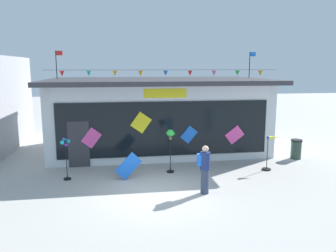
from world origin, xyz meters
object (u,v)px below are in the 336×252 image
object	(u,v)px
display_kite_on_ground	(128,166)
person_mid_plaza	(204,168)
kite_shop_building	(157,114)
trash_bin	(296,149)
wind_spinner_center_left	(270,150)
wind_spinner_far_left	(66,152)
wind_spinner_left	(170,139)

from	to	relation	value
display_kite_on_ground	person_mid_plaza	bearing A→B (deg)	-36.48
kite_shop_building	person_mid_plaza	distance (m)	6.74
trash_bin	display_kite_on_ground	size ratio (longest dim) A/B	0.94
kite_shop_building	person_mid_plaza	size ratio (longest dim) A/B	6.45
display_kite_on_ground	kite_shop_building	bearing A→B (deg)	70.29
wind_spinner_center_left	kite_shop_building	bearing A→B (deg)	133.43
wind_spinner_far_left	wind_spinner_center_left	xyz separation A→B (m)	(8.25, 0.03, -0.23)
wind_spinner_center_left	person_mid_plaza	size ratio (longest dim) A/B	0.87
kite_shop_building	wind_spinner_left	bearing A→B (deg)	-89.75
kite_shop_building	display_kite_on_ground	xyz separation A→B (m)	(-1.71, -4.78, -1.34)
wind_spinner_left	display_kite_on_ground	size ratio (longest dim) A/B	1.84
trash_bin	display_kite_on_ground	distance (m)	8.12
wind_spinner_far_left	trash_bin	bearing A→B (deg)	8.27
kite_shop_building	wind_spinner_center_left	world-z (taller)	kite_shop_building
wind_spinner_far_left	person_mid_plaza	xyz separation A→B (m)	(4.84, -2.16, -0.21)
person_mid_plaza	display_kite_on_ground	bearing A→B (deg)	70.16
wind_spinner_far_left	display_kite_on_ground	world-z (taller)	wind_spinner_far_left
trash_bin	kite_shop_building	bearing A→B (deg)	154.38
person_mid_plaza	display_kite_on_ground	size ratio (longest dim) A/B	1.72
wind_spinner_far_left	wind_spinner_left	world-z (taller)	wind_spinner_left
wind_spinner_left	wind_spinner_center_left	distance (m)	4.23
wind_spinner_left	person_mid_plaza	xyz separation A→B (m)	(0.77, -2.48, -0.52)
wind_spinner_left	trash_bin	distance (m)	6.37
wind_spinner_far_left	trash_bin	world-z (taller)	wind_spinner_far_left
wind_spinner_far_left	kite_shop_building	bearing A→B (deg)	47.82
wind_spinner_left	trash_bin	bearing A→B (deg)	10.67
wind_spinner_far_left	wind_spinner_left	xyz separation A→B (m)	(4.07, 0.32, 0.31)
wind_spinner_left	display_kite_on_ground	world-z (taller)	wind_spinner_left
kite_shop_building	person_mid_plaza	bearing A→B (deg)	-83.19
wind_spinner_left	display_kite_on_ground	xyz separation A→B (m)	(-1.73, -0.63, -0.87)
kite_shop_building	trash_bin	xyz separation A→B (m)	(6.21, -2.98, -1.40)
trash_bin	wind_spinner_center_left	bearing A→B (deg)	-144.02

